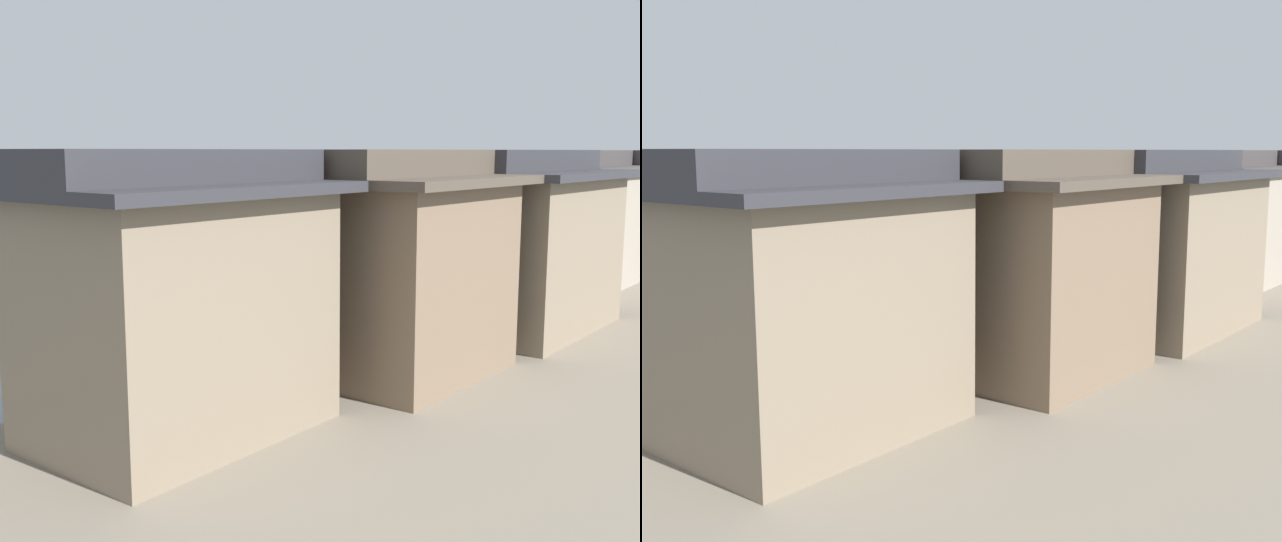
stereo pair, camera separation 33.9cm
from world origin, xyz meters
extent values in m
cube|color=#232326|center=(4.33, 21.99, 0.13)|extent=(1.03, 5.15, 0.26)
cube|color=#232326|center=(4.34, 24.41, 0.38)|extent=(0.92, 0.36, 0.23)
cube|color=#232326|center=(4.33, 19.56, 0.38)|extent=(0.92, 0.36, 0.23)
cube|color=#232326|center=(3.86, 21.99, 0.30)|extent=(0.08, 4.65, 0.08)
cube|color=#232326|center=(4.81, 21.99, 0.30)|extent=(0.08, 4.65, 0.08)
cube|color=brown|center=(4.22, 11.40, 0.14)|extent=(1.37, 4.51, 0.28)
cube|color=brown|center=(4.44, 13.46, 0.40)|extent=(0.85, 0.44, 0.25)
cube|color=brown|center=(4.00, 9.34, 0.40)|extent=(0.85, 0.44, 0.25)
cube|color=brown|center=(3.81, 11.44, 0.32)|extent=(0.50, 3.92, 0.08)
cube|color=brown|center=(4.63, 11.36, 0.32)|extent=(0.50, 3.92, 0.08)
ellipsoid|color=#4C6B42|center=(4.22, 11.40, 0.50)|extent=(0.93, 1.22, 0.45)
cube|color=#232326|center=(4.63, 4.21, 0.09)|extent=(1.71, 3.55, 0.18)
cube|color=#232326|center=(4.98, 5.73, 0.26)|extent=(0.93, 0.55, 0.16)
cube|color=#232326|center=(4.28, 2.69, 0.26)|extent=(0.93, 0.55, 0.16)
cube|color=#232326|center=(4.19, 4.31, 0.22)|extent=(0.73, 2.86, 0.08)
cube|color=#232326|center=(5.06, 4.11, 0.22)|extent=(0.73, 2.86, 0.08)
cube|color=#7F705B|center=(9.78, 2.04, 3.17)|extent=(4.09, 6.00, 5.20)
cube|color=brown|center=(7.38, 2.04, 3.17)|extent=(0.70, 6.00, 0.16)
cube|color=#2D2D33|center=(9.78, 2.04, 5.89)|extent=(4.99, 6.90, 0.24)
cube|color=#2D2D33|center=(9.78, 2.04, 6.36)|extent=(2.46, 6.90, 0.70)
cube|color=#75604C|center=(10.43, 9.04, 3.17)|extent=(5.39, 5.67, 5.20)
cube|color=brown|center=(7.38, 9.04, 3.17)|extent=(0.70, 5.67, 0.16)
cube|color=#4C4238|center=(10.43, 9.04, 5.89)|extent=(6.29, 6.57, 0.24)
cube|color=#4C4238|center=(10.43, 9.04, 6.36)|extent=(3.24, 6.57, 0.70)
cube|color=#7F705B|center=(10.66, 16.31, 3.17)|extent=(5.86, 7.10, 5.20)
cube|color=brown|center=(7.38, 16.31, 3.17)|extent=(0.70, 7.10, 0.16)
cube|color=#2D2D33|center=(10.66, 16.31, 5.89)|extent=(6.76, 8.00, 0.24)
cube|color=#2D2D33|center=(10.66, 16.31, 6.36)|extent=(3.51, 8.00, 0.70)
cube|color=gray|center=(9.76, 25.05, 3.17)|extent=(4.05, 7.23, 5.20)
cube|color=gray|center=(7.38, 25.05, 3.17)|extent=(0.70, 7.23, 0.16)
cube|color=#3D3838|center=(9.76, 25.05, 5.89)|extent=(4.95, 8.13, 0.24)
cube|color=#3D3838|center=(9.76, 25.05, 6.36)|extent=(2.43, 8.13, 0.70)
cube|color=#7F705B|center=(10.22, 32.51, 3.17)|extent=(4.98, 5.52, 5.20)
cube|color=brown|center=(7.38, 32.51, 3.17)|extent=(0.70, 5.52, 0.16)
cube|color=#3D3838|center=(10.22, 32.51, 5.89)|extent=(5.88, 6.42, 0.24)
cube|color=#3D3838|center=(10.22, 32.51, 6.36)|extent=(2.99, 6.42, 0.70)
cube|color=brown|center=(7.38, 39.59, 3.17)|extent=(0.70, 7.47, 0.16)
cylinder|color=gray|center=(-7.33, 70.46, 2.14)|extent=(1.80, 1.80, 4.29)
camera|label=1|loc=(22.24, -8.92, 6.67)|focal=43.69mm
camera|label=2|loc=(22.50, -8.71, 6.67)|focal=43.69mm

